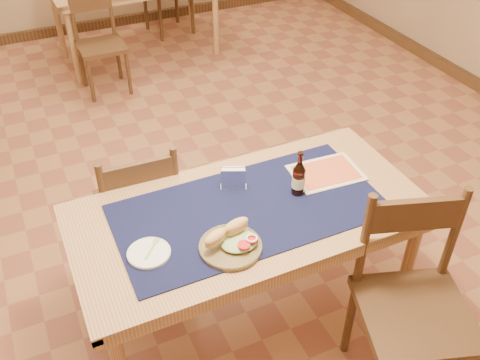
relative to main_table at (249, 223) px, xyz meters
name	(u,v)px	position (x,y,z in m)	size (l,w,h in m)	color
room	(180,10)	(0.00, 0.80, 0.73)	(6.04, 7.04, 2.84)	#9A6743
main_table	(249,223)	(0.00, 0.00, 0.00)	(1.60, 0.80, 0.75)	tan
placemat	(249,209)	(0.00, 0.00, 0.09)	(1.20, 0.60, 0.01)	#0E1235
baseboard	(194,218)	(0.00, 0.80, -0.62)	(6.00, 7.00, 0.10)	#482F19
chair_main_far	(139,208)	(-0.39, 0.55, -0.20)	(0.43, 0.43, 0.90)	#482F19
chair_main_near	(413,302)	(0.49, -0.60, -0.15)	(0.58, 0.58, 1.00)	#482F19
chair_back_near	(100,43)	(-0.08, 2.85, -0.23)	(0.39, 0.39, 0.84)	#482F19
sandwich_plate	(232,242)	(-0.17, -0.19, 0.12)	(0.26, 0.26, 0.10)	olive
side_plate	(149,253)	(-0.49, -0.08, 0.10)	(0.18, 0.18, 0.01)	white
fork	(153,247)	(-0.47, -0.06, 0.10)	(0.10, 0.11, 0.00)	#74BA66
beer_bottle	(299,178)	(0.25, 0.01, 0.17)	(0.06, 0.06, 0.23)	#451A0C
napkin_holder	(233,178)	(0.00, 0.17, 0.14)	(0.13, 0.09, 0.11)	silver
menu_card	(326,172)	(0.46, 0.09, 0.09)	(0.35, 0.27, 0.01)	beige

